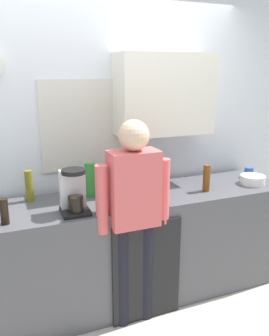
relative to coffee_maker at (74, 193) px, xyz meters
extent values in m
plane|color=beige|center=(0.41, -0.15, -1.07)|extent=(8.00, 8.00, 0.00)
cube|color=#4C4C51|center=(0.41, 0.15, -0.61)|extent=(2.95, 0.64, 0.93)
cube|color=black|center=(0.50, -0.18, -0.66)|extent=(0.56, 0.02, 0.83)
cube|color=silver|center=(0.41, 0.58, 0.23)|extent=(4.55, 0.10, 2.60)
cube|color=beige|center=(0.28, 0.52, 0.40)|extent=(0.86, 0.02, 0.76)
cube|color=#8CA5C6|center=(0.28, 0.52, 0.40)|extent=(0.80, 0.02, 0.70)
cube|color=silver|center=(0.89, 0.37, 0.65)|extent=(0.84, 0.32, 0.68)
cube|color=black|center=(0.00, -0.03, -0.13)|extent=(0.20, 0.20, 0.03)
cube|color=silver|center=(0.00, 0.03, 0.02)|extent=(0.18, 0.08, 0.28)
cylinder|color=black|center=(0.00, -0.06, -0.06)|extent=(0.11, 0.11, 0.11)
cylinder|color=black|center=(0.00, -0.03, 0.17)|extent=(0.17, 0.17, 0.03)
cylinder|color=brown|center=(1.15, 0.05, -0.03)|extent=(0.06, 0.06, 0.23)
cylinder|color=maroon|center=(0.58, 0.38, -0.04)|extent=(0.06, 0.06, 0.22)
cylinder|color=olive|center=(-0.28, 0.35, -0.02)|extent=(0.06, 0.06, 0.25)
cylinder|color=black|center=(-0.48, -0.03, -0.06)|extent=(0.06, 0.06, 0.18)
cylinder|color=#2D8C33|center=(0.20, 0.29, -0.01)|extent=(0.09, 0.09, 0.28)
cylinder|color=#3351B2|center=(1.75, 0.23, -0.10)|extent=(0.08, 0.08, 0.10)
cylinder|color=white|center=(0.48, 0.25, -0.10)|extent=(0.08, 0.08, 0.10)
cylinder|color=white|center=(1.65, 0.05, -0.11)|extent=(0.22, 0.22, 0.08)
cylinder|color=black|center=(0.31, -0.15, -0.66)|extent=(0.12, 0.12, 0.82)
cylinder|color=black|center=(0.51, -0.15, -0.66)|extent=(0.12, 0.12, 0.82)
cube|color=#D85959|center=(0.41, -0.15, 0.03)|extent=(0.36, 0.20, 0.56)
sphere|color=#D8AD8C|center=(0.41, -0.15, 0.42)|extent=(0.22, 0.22, 0.22)
cylinder|color=#D85959|center=(0.17, -0.15, -0.02)|extent=(0.09, 0.09, 0.50)
cylinder|color=#D85959|center=(0.65, -0.15, -0.02)|extent=(0.09, 0.09, 0.50)
camera|label=1|loc=(-0.47, -2.36, 0.84)|focal=37.28mm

